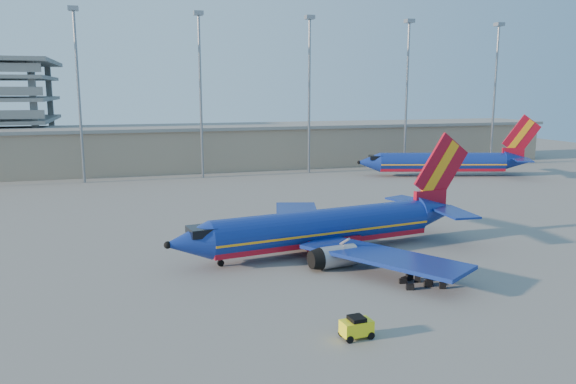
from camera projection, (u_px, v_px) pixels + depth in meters
name	position (u px, v px, depth m)	size (l,w,h in m)	color
ground	(313.00, 241.00, 58.46)	(220.00, 220.00, 0.00)	slate
terminal_building	(267.00, 145.00, 115.17)	(122.00, 16.00, 8.50)	gray
light_mast_row	(256.00, 78.00, 100.06)	(101.60, 1.60, 28.65)	gray
aircraft_main	(329.00, 228.00, 54.21)	(32.65, 31.19, 11.10)	navy
aircraft_second	(446.00, 162.00, 101.47)	(32.12, 15.71, 11.13)	navy
baggage_tug	(357.00, 327.00, 35.47)	(2.10, 1.38, 1.43)	yellow
luggage_pile	(418.00, 282.00, 45.27)	(3.21, 2.91, 0.55)	black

